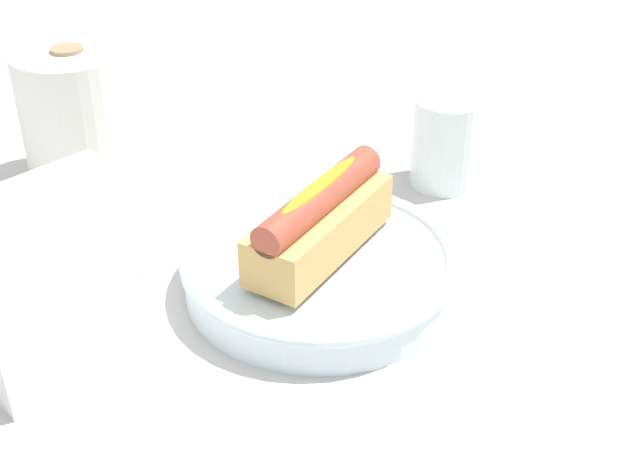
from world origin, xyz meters
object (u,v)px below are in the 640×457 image
at_px(hotdog_front, 320,220).
at_px(paper_towel_roll, 77,115).
at_px(serving_bowl, 320,267).
at_px(napkin_box, 52,284).
at_px(water_glass, 446,146).

distance_m(hotdog_front, paper_towel_roll, 0.31).
relative_size(serving_bowl, napkin_box, 1.50).
relative_size(serving_bowl, water_glass, 2.50).
xyz_separation_m(water_glass, paper_towel_roll, (-0.19, 0.31, 0.03)).
distance_m(water_glass, paper_towel_roll, 0.36).
relative_size(serving_bowl, paper_towel_roll, 1.68).
height_order(serving_bowl, water_glass, water_glass).
distance_m(serving_bowl, napkin_box, 0.21).
bearing_deg(napkin_box, paper_towel_roll, 55.36).
distance_m(hotdog_front, napkin_box, 0.21).
distance_m(paper_towel_roll, napkin_box, 0.30).
relative_size(hotdog_front, paper_towel_roll, 1.14).
relative_size(hotdog_front, napkin_box, 1.02).
xyz_separation_m(paper_towel_roll, napkin_box, (-0.21, -0.22, 0.01)).
bearing_deg(paper_towel_roll, napkin_box, -134.41).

